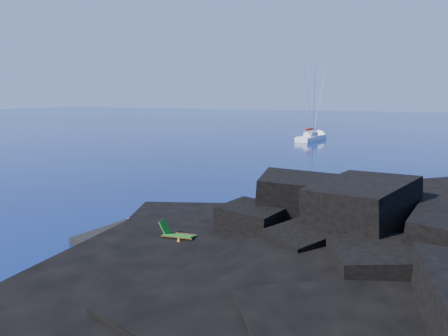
# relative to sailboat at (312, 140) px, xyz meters

# --- Properties ---
(ground) EXTENTS (400.00, 400.00, 0.00)m
(ground) POSITION_rel_sailboat_xyz_m (2.34, -54.73, 0.00)
(ground) COLOR #031035
(ground) RESTS_ON ground
(headland) EXTENTS (24.00, 24.00, 3.60)m
(headland) POSITION_rel_sailboat_xyz_m (15.34, -51.73, 0.00)
(headland) COLOR black
(headland) RESTS_ON ground
(beach) EXTENTS (9.08, 6.86, 0.70)m
(beach) POSITION_rel_sailboat_xyz_m (6.84, -54.23, 0.00)
(beach) COLOR black
(beach) RESTS_ON ground
(surf_foam) EXTENTS (10.00, 8.00, 0.06)m
(surf_foam) POSITION_rel_sailboat_xyz_m (7.34, -49.73, 0.00)
(surf_foam) COLOR white
(surf_foam) RESTS_ON ground
(sailboat) EXTENTS (3.83, 11.65, 11.99)m
(sailboat) POSITION_rel_sailboat_xyz_m (0.00, 0.00, 0.00)
(sailboat) COLOR white
(sailboat) RESTS_ON ground
(deck_chair) EXTENTS (1.79, 0.98, 1.17)m
(deck_chair) POSITION_rel_sailboat_xyz_m (7.74, -54.91, 0.94)
(deck_chair) COLOR #186D1C
(deck_chair) RESTS_ON beach
(towel) EXTENTS (2.20, 1.21, 0.06)m
(towel) POSITION_rel_sailboat_xyz_m (7.21, -54.77, 0.38)
(towel) COLOR white
(towel) RESTS_ON beach
(sunbather) EXTENTS (2.04, 0.71, 0.28)m
(sunbather) POSITION_rel_sailboat_xyz_m (7.21, -54.77, 0.54)
(sunbather) COLOR tan
(sunbather) RESTS_ON towel
(marker_cone) EXTENTS (0.43, 0.43, 0.54)m
(marker_cone) POSITION_rel_sailboat_xyz_m (8.08, -55.48, 0.62)
(marker_cone) COLOR orange
(marker_cone) RESTS_ON beach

